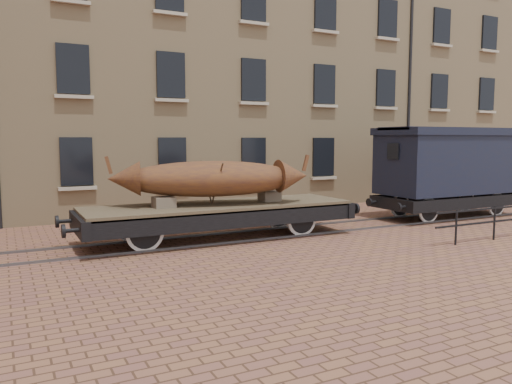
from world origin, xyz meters
name	(u,v)px	position (x,y,z in m)	size (l,w,h in m)	color
ground	(295,232)	(0.00, 0.00, 0.00)	(90.00, 90.00, 0.00)	brown
warehouse_cream	(244,61)	(3.00, 9.99, 7.00)	(40.00, 10.19, 14.00)	#D6B582
rail_track	(295,231)	(0.00, 0.00, 0.03)	(30.00, 1.52, 0.06)	#59595E
flatcar_wagon	(219,211)	(-2.63, 0.00, 0.85)	(8.99, 2.44, 1.36)	brown
iron_boat	(212,178)	(-2.87, 0.00, 1.83)	(5.96, 2.85, 1.46)	brown
goods_van	(450,161)	(6.93, 0.00, 2.14)	(6.61, 2.41, 3.42)	black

